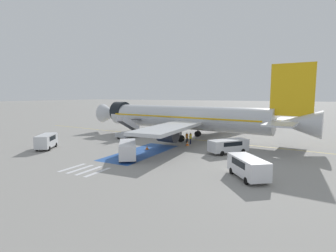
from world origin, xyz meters
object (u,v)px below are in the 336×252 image
Objects in this scene: ground_crew_0 at (191,137)px; traffic_cone_1 at (187,143)px; airliner at (186,118)px; traffic_cone_0 at (147,148)px; service_van_1 at (128,149)px; fuel_tanker at (251,120)px; boarding_stairs_forward at (129,132)px; service_van_2 at (228,145)px; service_van_3 at (248,166)px; ground_crew_1 at (187,137)px; service_van_0 at (46,140)px.

ground_crew_0 is 1.45m from traffic_cone_1.
traffic_cone_0 is at bearing 179.24° from airliner.
service_van_1 is 8.80× the size of traffic_cone_1.
fuel_tanker is (7.47, 20.87, -1.89)m from airliner.
fuel_tanker is (17.01, 24.65, 0.86)m from boarding_stairs_forward.
service_van_2 is 10.62m from service_van_3.
ground_crew_0 is (2.82, -4.33, -2.68)m from airliner.
traffic_cone_1 is at bearing 38.67° from service_van_1.
service_van_2 is 1.09× the size of service_van_3.
airliner reaches higher than ground_crew_1.
airliner is 4.13× the size of fuel_tanker.
airliner is 7.59× the size of service_van_2.
boarding_stairs_forward reaches higher than traffic_cone_0.
service_van_3 is (23.77, -13.79, 0.20)m from boarding_stairs_forward.
service_van_2 is (2.33, -28.79, -0.74)m from fuel_tanker.
ground_crew_0 is (3.02, 12.35, -0.17)m from service_van_1.
service_van_0 reaches higher than traffic_cone_1.
service_van_3 is (4.43, -9.65, 0.08)m from service_van_2.
service_van_0 is 20.64m from traffic_cone_1.
ground_crew_1 is at bearing -87.13° from service_van_3.
fuel_tanker is 5.51× the size of ground_crew_0.
ground_crew_1 is at bearing -123.35° from ground_crew_0.
traffic_cone_1 reaches higher than traffic_cone_0.
traffic_cone_1 is (-4.64, -26.44, -1.54)m from fuel_tanker.
service_van_3 is at bearing -46.47° from traffic_cone_1.
boarding_stairs_forward is at bearing 139.73° from traffic_cone_0.
fuel_tanker is at bearing 172.30° from ground_crew_0.
service_van_0 reaches higher than service_van_2.
service_van_3 is at bearing 146.60° from service_van_0.
service_van_3 is 9.28× the size of traffic_cone_0.
service_van_3 is 18.60m from ground_crew_1.
fuel_tanker is at bearing -47.63° from service_van_2.
ground_crew_0 is (-4.65, -25.20, -0.79)m from fuel_tanker.
traffic_cone_0 is at bearing 44.19° from ground_crew_1.
fuel_tanker reaches higher than traffic_cone_0.
boarding_stairs_forward is at bearing 171.75° from traffic_cone_1.
boarding_stairs_forward is at bearing -29.74° from fuel_tanker.
service_van_1 is 12.71m from ground_crew_0.
ground_crew_0 is (-6.98, 3.59, -0.05)m from service_van_2.
airliner is 8.81× the size of service_van_0.
service_van_3 is (14.23, -17.57, -2.55)m from airliner.
traffic_cone_0 is at bearing -126.03° from traffic_cone_1.
ground_crew_0 is at bearing -142.05° from airliner.
service_van_1 is at bearing -6.67° from fuel_tanker.
fuel_tanker is 6.01× the size of ground_crew_1.
traffic_cone_1 is (16.88, 11.84, -0.93)m from service_van_0.
service_van_1 reaches higher than service_van_2.
service_van_3 is at bearing -23.39° from traffic_cone_0.
traffic_cone_1 is (3.91, 5.38, 0.04)m from traffic_cone_0.
service_van_1 reaches higher than service_van_3.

